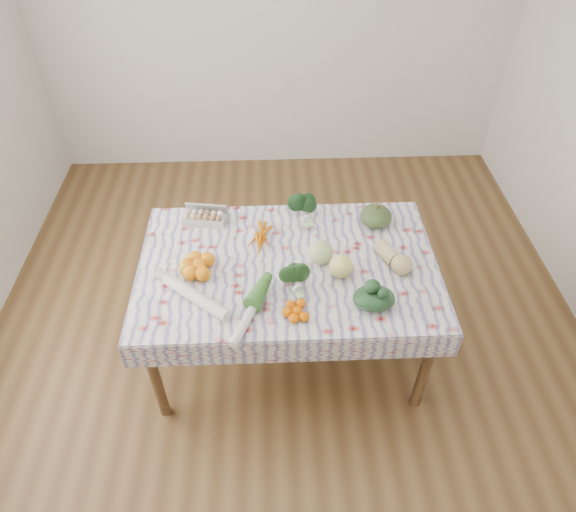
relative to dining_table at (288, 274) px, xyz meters
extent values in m
plane|color=brown|center=(0.00, 0.00, -0.68)|extent=(4.50, 4.50, 0.00)
cube|color=silver|center=(0.00, 2.25, 0.72)|extent=(4.00, 0.04, 2.80)
cube|color=brown|center=(0.00, 0.00, 0.05)|extent=(1.60, 1.00, 0.04)
cylinder|color=brown|center=(-0.74, -0.44, -0.32)|extent=(0.06, 0.06, 0.71)
cylinder|color=brown|center=(0.74, -0.44, -0.32)|extent=(0.06, 0.06, 0.71)
cylinder|color=brown|center=(-0.74, 0.44, -0.32)|extent=(0.06, 0.06, 0.71)
cylinder|color=brown|center=(0.74, 0.44, -0.32)|extent=(0.06, 0.06, 0.71)
cube|color=silver|center=(0.00, 0.00, 0.08)|extent=(1.66, 1.06, 0.01)
cube|color=#B2B2AD|center=(-0.49, 0.38, 0.12)|extent=(0.27, 0.14, 0.07)
cube|color=#D06606|center=(-0.14, 0.19, 0.10)|extent=(0.23, 0.22, 0.04)
ellipsoid|color=black|center=(0.11, 0.38, 0.15)|extent=(0.19, 0.18, 0.14)
ellipsoid|color=#394B24|center=(0.54, 0.32, 0.15)|extent=(0.25, 0.25, 0.12)
sphere|color=#AFCB7E|center=(0.18, 0.01, 0.15)|extent=(0.16, 0.16, 0.14)
ellipsoid|color=tan|center=(0.58, -0.03, 0.14)|extent=(0.22, 0.27, 0.11)
cube|color=orange|center=(-0.48, -0.04, 0.13)|extent=(0.30, 0.30, 0.09)
ellipsoid|color=#1C421A|center=(0.03, -0.18, 0.13)|extent=(0.17, 0.17, 0.10)
cube|color=#F06700|center=(0.03, -0.36, 0.11)|extent=(0.20, 0.20, 0.05)
sphere|color=#E8DD6C|center=(0.28, -0.10, 0.15)|extent=(0.15, 0.15, 0.13)
ellipsoid|color=black|center=(0.42, -0.32, 0.13)|extent=(0.24, 0.20, 0.09)
cylinder|color=silver|center=(-0.48, -0.26, 0.12)|extent=(0.39, 0.34, 0.07)
cylinder|color=silver|center=(-0.20, -0.36, 0.11)|extent=(0.22, 0.44, 0.05)
camera|label=1|loc=(-0.08, -2.04, 2.06)|focal=32.00mm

